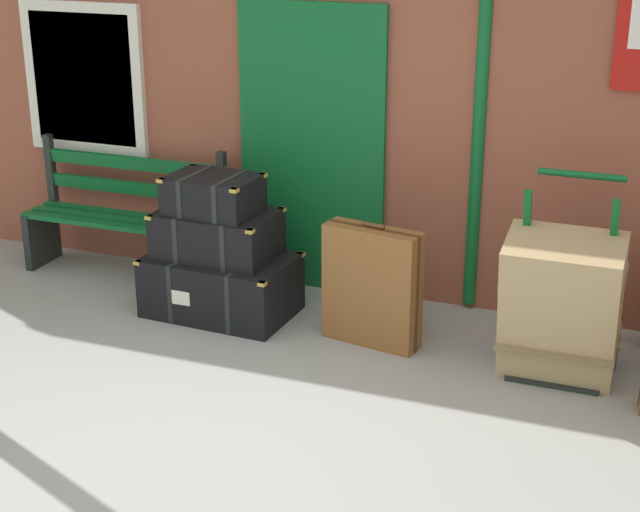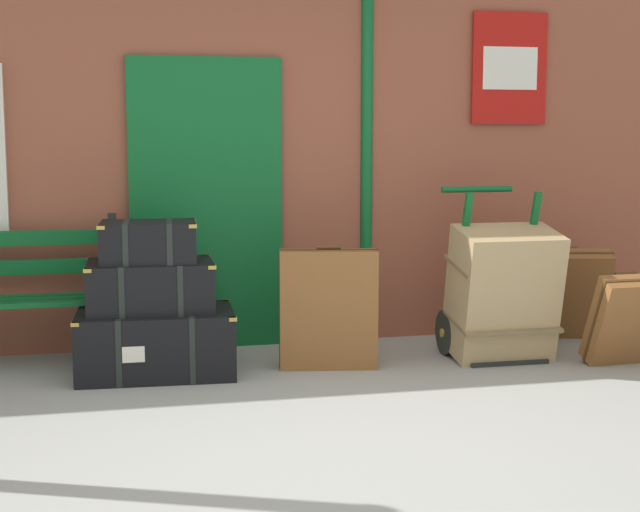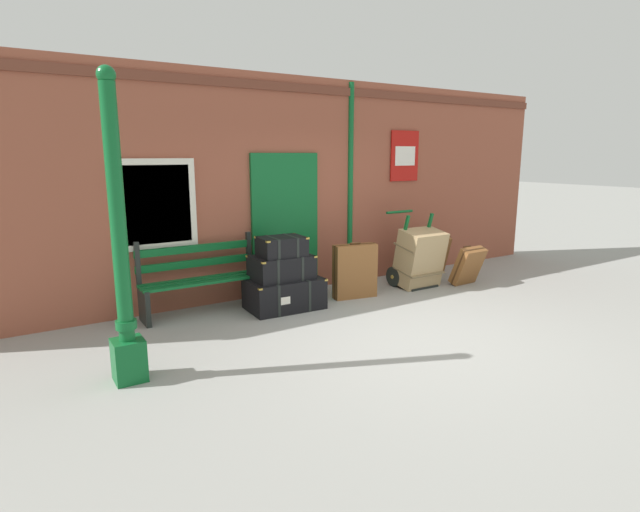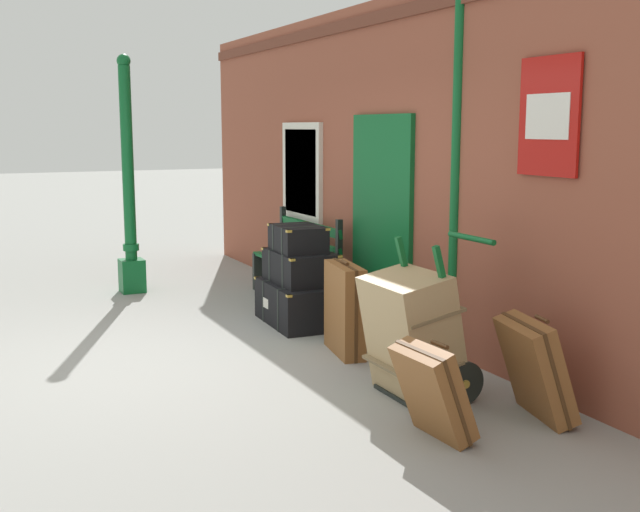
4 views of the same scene
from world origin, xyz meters
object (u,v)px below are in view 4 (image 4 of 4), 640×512
suitcase_umber (535,369)px  suitcase_caramel (345,309)px  lamp_post (129,205)px  steamer_trunk_top (298,238)px  porters_trolley (432,358)px  steamer_trunk_base (300,303)px  large_brown_trunk (412,334)px  suitcase_beige (433,392)px  platform_bench (298,262)px  steamer_trunk_middle (301,267)px

suitcase_umber → suitcase_caramel: bearing=-167.4°
lamp_post → steamer_trunk_top: size_ratio=4.42×
porters_trolley → steamer_trunk_base: bearing=-179.4°
large_brown_trunk → suitcase_beige: bearing=-23.0°
steamer_trunk_top → suitcase_beige: 3.22m
steamer_trunk_base → suitcase_beige: size_ratio=1.64×
platform_bench → suitcase_umber: bearing=-1.1°
suitcase_caramel → suitcase_beige: size_ratio=1.31×
steamer_trunk_base → large_brown_trunk: bearing=-3.8°
large_brown_trunk → porters_trolley: bearing=90.0°
lamp_post → steamer_trunk_base: 2.72m
platform_bench → suitcase_caramel: bearing=-13.5°
steamer_trunk_base → steamer_trunk_top: (-0.03, -0.00, 0.66)m
porters_trolley → suitcase_umber: 0.83m
steamer_trunk_base → platform_bench: bearing=156.9°
lamp_post → large_brown_trunk: (4.64, 1.04, -0.59)m
suitcase_caramel → suitcase_beige: bearing=-11.3°
steamer_trunk_middle → suitcase_umber: steamer_trunk_middle is taller
steamer_trunk_middle → porters_trolley: (2.37, 0.00, -0.31)m
large_brown_trunk → suitcase_umber: 0.92m
steamer_trunk_base → suitcase_umber: bearing=6.5°
lamp_post → steamer_trunk_base: bearing=27.5°
platform_bench → lamp_post: bearing=-128.2°
suitcase_caramel → suitcase_umber: (1.96, 0.44, -0.04)m
platform_bench → steamer_trunk_middle: bearing=-22.6°
steamer_trunk_base → suitcase_umber: suitcase_umber is taller
large_brown_trunk → suitcase_caramel: 1.22m
platform_bench → large_brown_trunk: bearing=-9.9°
platform_bench → suitcase_umber: size_ratio=2.25×
platform_bench → steamer_trunk_base: 1.13m
large_brown_trunk → steamer_trunk_top: bearing=176.3°
steamer_trunk_top → suitcase_beige: (3.14, -0.47, -0.55)m
steamer_trunk_top → steamer_trunk_middle: bearing=74.6°
platform_bench → steamer_trunk_middle: 1.08m
steamer_trunk_base → suitcase_beige: suitcase_beige is taller
platform_bench → suitcase_caramel: 2.21m
suitcase_umber → suitcase_beige: size_ratio=1.12×
steamer_trunk_base → suitcase_caramel: (1.14, -0.08, 0.19)m
lamp_post → porters_trolley: lamp_post is taller
platform_bench → porters_trolley: 3.39m
porters_trolley → large_brown_trunk: size_ratio=1.24×
lamp_post → suitcase_umber: lamp_post is taller
suitcase_beige → porters_trolley: bearing=146.6°
steamer_trunk_middle → large_brown_trunk: size_ratio=0.87×
steamer_trunk_base → suitcase_beige: (3.11, -0.48, 0.11)m
platform_bench → suitcase_umber: (4.12, -0.08, -0.09)m
lamp_post → steamer_trunk_top: lamp_post is taller
steamer_trunk_middle → porters_trolley: bearing=0.1°
steamer_trunk_base → steamer_trunk_middle: steamer_trunk_middle is taller
suitcase_beige → suitcase_umber: bearing=90.4°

